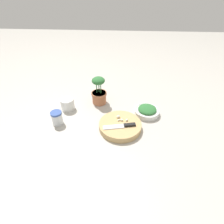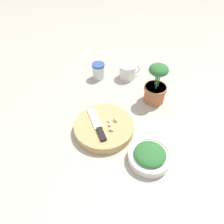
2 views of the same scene
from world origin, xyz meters
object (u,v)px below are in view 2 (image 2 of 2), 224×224
object	(u,v)px
garlic_cloves	(113,123)
herb_bowl	(150,156)
cutting_board	(104,127)
chef_knife	(98,126)
coffee_mug	(128,71)
spice_jar	(98,71)
potted_herb	(156,87)

from	to	relation	value
garlic_cloves	herb_bowl	world-z (taller)	herb_bowl
cutting_board	chef_knife	world-z (taller)	chef_knife
cutting_board	garlic_cloves	size ratio (longest dim) A/B	3.36
cutting_board	chef_knife	bearing A→B (deg)	-74.37
herb_bowl	coffee_mug	distance (m)	0.54
spice_jar	garlic_cloves	bearing A→B (deg)	2.95
cutting_board	potted_herb	xyz separation A→B (m)	(-0.16, 0.27, 0.07)
herb_bowl	spice_jar	xyz separation A→B (m)	(-0.56, -0.13, 0.02)
spice_jar	potted_herb	world-z (taller)	potted_herb
garlic_cloves	spice_jar	size ratio (longest dim) A/B	0.88
garlic_cloves	potted_herb	size ratio (longest dim) A/B	0.38
cutting_board	spice_jar	world-z (taller)	spice_jar
cutting_board	chef_knife	size ratio (longest dim) A/B	1.32
cutting_board	chef_knife	distance (m)	0.04
chef_knife	herb_bowl	xyz separation A→B (m)	(0.17, 0.18, -0.02)
potted_herb	chef_knife	bearing A→B (deg)	-60.26
spice_jar	chef_knife	bearing A→B (deg)	-6.32
chef_knife	garlic_cloves	xyz separation A→B (m)	(-0.00, 0.06, 0.00)
garlic_cloves	cutting_board	bearing A→B (deg)	-94.01
spice_jar	potted_herb	distance (m)	0.34
coffee_mug	garlic_cloves	bearing A→B (deg)	-20.67
spice_jar	coffee_mug	world-z (taller)	spice_jar
chef_knife	herb_bowl	size ratio (longest dim) A/B	1.17
spice_jar	potted_herb	bearing A→B (deg)	47.34
chef_knife	spice_jar	bearing A→B (deg)	71.98
chef_knife	spice_jar	world-z (taller)	spice_jar
herb_bowl	potted_herb	bearing A→B (deg)	160.97
chef_knife	potted_herb	world-z (taller)	potted_herb
cutting_board	potted_herb	distance (m)	0.32
garlic_cloves	coffee_mug	xyz separation A→B (m)	(-0.37, 0.14, -0.01)
cutting_board	garlic_cloves	world-z (taller)	garlic_cloves
cutting_board	herb_bowl	distance (m)	0.23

